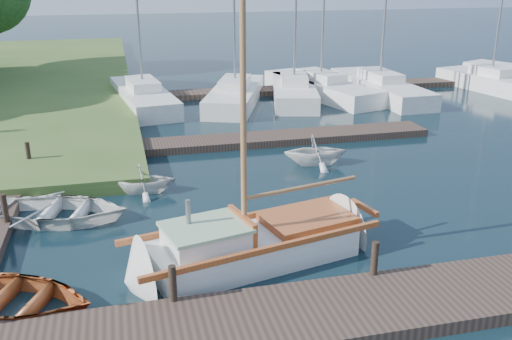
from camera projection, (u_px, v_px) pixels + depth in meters
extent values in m
plane|color=black|center=(256.00, 207.00, 17.20)|extent=(160.00, 160.00, 0.00)
cube|color=#322721|center=(326.00, 313.00, 11.66)|extent=(18.00, 2.20, 0.30)
cube|color=#322721|center=(265.00, 139.00, 23.55)|extent=(14.00, 1.60, 0.30)
cube|color=#322721|center=(354.00, 86.00, 34.05)|extent=(30.00, 1.60, 0.30)
cylinder|color=black|center=(173.00, 283.00, 11.72)|extent=(0.16, 0.16, 0.80)
cylinder|color=black|center=(375.00, 258.00, 12.73)|extent=(0.16, 0.16, 0.80)
cylinder|color=black|center=(5.00, 208.00, 15.39)|extent=(0.16, 0.16, 0.80)
cylinder|color=black|center=(28.00, 153.00, 19.96)|extent=(0.16, 0.16, 0.80)
cube|color=white|center=(252.00, 252.00, 14.03)|extent=(5.32, 3.09, 0.90)
cone|color=white|center=(353.00, 227.00, 15.33)|extent=(1.71, 2.21, 1.96)
cone|color=white|center=(134.00, 280.00, 12.76)|extent=(1.42, 2.14, 1.96)
cube|color=#903816|center=(235.00, 219.00, 14.64)|extent=(6.06, 1.53, 0.14)
cube|color=#903816|center=(270.00, 249.00, 13.07)|extent=(6.06, 1.53, 0.14)
cube|color=#903816|center=(365.00, 208.00, 15.31)|extent=(0.37, 1.10, 0.14)
cube|color=white|center=(206.00, 237.00, 13.29)|extent=(2.07, 1.77, 0.44)
cube|color=#9AC196|center=(205.00, 227.00, 13.20)|extent=(2.19, 1.89, 0.08)
cube|color=#903816|center=(242.00, 226.00, 13.67)|extent=(0.44, 1.39, 0.60)
cylinder|color=slate|center=(188.00, 212.00, 13.22)|extent=(0.12, 0.12, 0.60)
cube|color=#903816|center=(308.00, 219.00, 14.53)|extent=(2.48, 1.96, 0.20)
cylinder|color=olive|center=(243.00, 63.00, 12.39)|extent=(0.14, 0.14, 8.40)
cylinder|color=olive|center=(302.00, 187.00, 14.14)|extent=(3.14, 0.83, 0.10)
imported|color=#903816|center=(7.00, 294.00, 11.91)|extent=(4.47, 3.91, 0.77)
imported|color=white|center=(57.00, 207.00, 16.18)|extent=(4.63, 3.87, 0.82)
imported|color=white|center=(143.00, 177.00, 18.16)|extent=(2.21, 1.96, 1.07)
imported|color=white|center=(316.00, 148.00, 20.79)|extent=(2.56, 2.28, 1.22)
cube|color=white|center=(143.00, 97.00, 29.79)|extent=(3.29, 8.47, 0.90)
cube|color=white|center=(142.00, 84.00, 29.56)|extent=(1.77, 3.05, 0.50)
cube|color=white|center=(235.00, 96.00, 30.16)|extent=(4.75, 7.99, 0.90)
cube|color=white|center=(235.00, 83.00, 29.93)|extent=(2.25, 3.02, 0.50)
cube|color=white|center=(294.00, 92.00, 31.15)|extent=(4.02, 7.81, 0.90)
cube|color=white|center=(294.00, 79.00, 30.92)|extent=(2.02, 2.89, 0.50)
cube|color=white|center=(321.00, 88.00, 32.03)|extent=(4.51, 8.87, 0.90)
cube|color=white|center=(321.00, 76.00, 31.80)|extent=(2.18, 3.28, 0.50)
cube|color=white|center=(379.00, 88.00, 32.14)|extent=(2.47, 9.05, 0.90)
cube|color=white|center=(380.00, 75.00, 31.91)|extent=(1.49, 3.19, 0.50)
cube|color=white|center=(491.00, 83.00, 33.61)|extent=(3.50, 7.20, 0.90)
cube|color=white|center=(492.00, 71.00, 33.38)|extent=(1.84, 2.64, 0.50)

